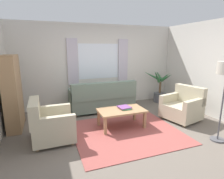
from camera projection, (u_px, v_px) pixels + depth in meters
name	position (u px, v px, depth m)	size (l,w,h in m)	color
ground_plane	(127.00, 132.00, 4.16)	(6.24, 6.24, 0.00)	#6B6056
wall_back	(98.00, 66.00, 5.94)	(5.32, 0.12, 2.60)	silver
wall_right	(220.00, 70.00, 4.76)	(0.12, 4.40, 2.60)	silver
window_with_curtains	(99.00, 61.00, 5.83)	(1.98, 0.07, 1.40)	white
area_rug	(127.00, 132.00, 4.16)	(2.35, 2.07, 0.01)	#9E4C47
couch	(102.00, 99.00, 5.50)	(1.90, 0.82, 0.92)	slate
armchair_left	(50.00, 124.00, 3.72)	(0.83, 0.85, 0.88)	#BCB293
armchair_right	(183.00, 107.00, 4.84)	(1.00, 1.01, 0.88)	#BCB293
coffee_table	(121.00, 112.00, 4.35)	(1.10, 0.64, 0.44)	#A87F56
book_stack_on_table	(125.00, 107.00, 4.42)	(0.31, 0.34, 0.05)	#387F4C
potted_plant	(159.00, 90.00, 6.41)	(1.02, 1.07, 1.21)	#56565B
bookshelf	(14.00, 91.00, 4.24)	(0.30, 0.94, 1.72)	#A87F56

